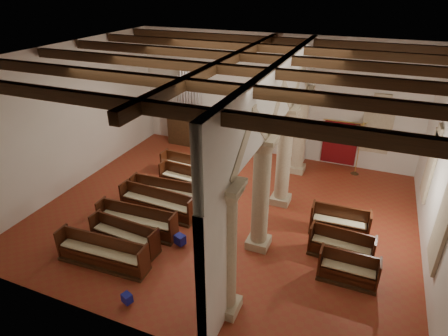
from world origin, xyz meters
TOP-DOWN VIEW (x-y plane):
  - floor at (0.00, 0.00)m, footprint 14.00×14.00m
  - ceiling at (0.00, 0.00)m, footprint 14.00×14.00m
  - wall_back at (0.00, 6.00)m, footprint 14.00×0.02m
  - wall_front at (0.00, -6.00)m, footprint 14.00×0.02m
  - wall_left at (-7.00, 0.00)m, footprint 0.02×12.00m
  - wall_right at (7.00, 0.00)m, footprint 0.02×12.00m
  - ceiling_beams at (0.00, 0.00)m, footprint 13.80×11.80m
  - arcade at (1.80, 0.00)m, footprint 0.90×11.90m
  - window_right_a at (6.98, -1.50)m, footprint 0.03×1.00m
  - window_right_b at (6.98, 2.50)m, footprint 0.03×1.00m
  - window_back at (5.00, 5.98)m, footprint 1.00×0.03m
  - pipe_organ at (-4.50, 5.50)m, footprint 2.10×0.85m
  - lectern at (-2.30, 5.49)m, footprint 0.48×0.49m
  - dossal_curtain at (3.50, 5.92)m, footprint 1.80×0.07m
  - processional_banner at (4.41, 5.26)m, footprint 0.54×0.70m
  - hymnal_box_a at (-0.83, -5.38)m, footprint 0.34×0.30m
  - hymnal_box_b at (-0.68, -2.52)m, footprint 0.41×0.37m
  - hymnal_box_c at (-1.37, -1.21)m, footprint 0.32×0.28m
  - tube_heater_a at (-3.25, -3.76)m, footprint 1.01×0.39m
  - tube_heater_b at (-2.26, -3.32)m, footprint 0.89×0.37m
  - nave_pew_0 at (-2.52, -4.28)m, footprint 3.12×0.84m
  - nave_pew_1 at (-2.40, -3.27)m, footprint 2.58×0.84m
  - nave_pew_2 at (-2.47, -2.41)m, footprint 3.03×0.83m
  - nave_pew_3 at (-2.42, -1.12)m, footprint 3.16×0.84m
  - nave_pew_4 at (-2.55, -0.25)m, footprint 2.99×0.83m
  - nave_pew_5 at (-2.10, 0.99)m, footprint 2.77×0.91m
  - nave_pew_6 at (-2.32, 1.92)m, footprint 3.29×0.92m
  - aisle_pew_0 at (4.79, -2.09)m, footprint 1.75×0.66m
  - aisle_pew_1 at (4.47, -1.05)m, footprint 2.08×0.78m
  - aisle_pew_2 at (4.27, 0.20)m, footprint 2.04×0.80m

SIDE VIEW (x-z plane):
  - floor at x=0.00m, z-range 0.00..0.00m
  - tube_heater_a at x=-3.25m, z-range 0.11..0.21m
  - tube_heater_b at x=-2.26m, z-range 0.11..0.21m
  - hymnal_box_a at x=-0.83m, z-range 0.10..0.38m
  - hymnal_box_c at x=-1.37m, z-range 0.10..0.39m
  - hymnal_box_b at x=-0.68m, z-range 0.10..0.44m
  - nave_pew_4 at x=-2.55m, z-range -0.17..0.83m
  - nave_pew_1 at x=-2.40m, z-range -0.17..0.84m
  - aisle_pew_0 at x=4.79m, z-range -0.16..0.83m
  - aisle_pew_1 at x=4.47m, z-range -0.17..0.85m
  - nave_pew_0 at x=-2.52m, z-range -0.18..0.86m
  - nave_pew_3 at x=-2.42m, z-range -0.18..0.87m
  - nave_pew_2 at x=-2.47m, z-range -0.18..0.87m
  - nave_pew_5 at x=-2.10m, z-range -0.18..0.90m
  - aisle_pew_2 at x=4.27m, z-range -0.18..0.91m
  - nave_pew_6 at x=-2.32m, z-range -0.19..0.92m
  - lectern at x=-2.30m, z-range -0.09..0.99m
  - processional_banner at x=4.41m, z-range -0.46..2.10m
  - dossal_curtain at x=3.50m, z-range 0.08..2.25m
  - pipe_organ at x=-4.50m, z-range -0.83..3.57m
  - window_right_a at x=6.98m, z-range 1.10..3.30m
  - window_right_b at x=6.98m, z-range 1.10..3.30m
  - window_back at x=5.00m, z-range 1.10..3.30m
  - wall_back at x=0.00m, z-range 0.00..6.00m
  - wall_front at x=0.00m, z-range 0.00..6.00m
  - wall_left at x=-7.00m, z-range 0.00..6.00m
  - wall_right at x=7.00m, z-range 0.00..6.00m
  - arcade at x=1.80m, z-range 0.56..6.56m
  - ceiling_beams at x=0.00m, z-range 5.67..5.97m
  - ceiling at x=0.00m, z-range 6.00..6.00m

